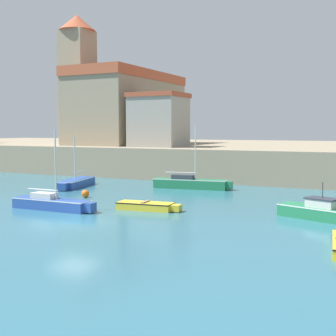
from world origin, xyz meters
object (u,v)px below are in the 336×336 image
sailboat_blue_0 (52,203)px  mooring_buoy (85,194)px  motorboat_green_2 (321,211)px  sailboat_blue_5 (76,183)px  church (120,103)px  harbor_shed_mid_row (159,120)px  dinghy_yellow_6 (147,206)px  sailboat_green_7 (191,183)px

sailboat_blue_0 → mooring_buoy: (-1.29, 5.33, -0.15)m
motorboat_green_2 → sailboat_blue_5: (-21.70, 6.07, -0.08)m
church → harbor_shed_mid_row: bearing=-35.4°
motorboat_green_2 → harbor_shed_mid_row: (-20.06, 18.90, 5.69)m
dinghy_yellow_6 → sailboat_green_7: bearing=99.0°
sailboat_blue_5 → church: church is taller
sailboat_blue_5 → harbor_shed_mid_row: size_ratio=1.00×
motorboat_green_2 → sailboat_blue_5: size_ratio=0.90×
mooring_buoy → harbor_shed_mid_row: (-2.91, 17.69, 5.87)m
sailboat_blue_5 → dinghy_yellow_6: (11.34, -7.61, -0.13)m
dinghy_yellow_6 → harbor_shed_mid_row: 23.38m
mooring_buoy → harbor_shed_mid_row: 18.87m
sailboat_blue_0 → church: 33.12m
sailboat_blue_5 → sailboat_green_7: sailboat_green_7 is taller
dinghy_yellow_6 → church: 33.60m
mooring_buoy → sailboat_blue_5: bearing=133.1°
harbor_shed_mid_row → sailboat_blue_5: bearing=-97.3°
dinghy_yellow_6 → sailboat_blue_5: bearing=146.1°
sailboat_blue_5 → harbor_shed_mid_row: 14.16m
harbor_shed_mid_row → motorboat_green_2: bearing=-43.3°
motorboat_green_2 → church: size_ratio=0.29×
sailboat_blue_5 → mooring_buoy: 6.66m
mooring_buoy → church: 27.98m
mooring_buoy → sailboat_blue_0: bearing=-76.3°
sailboat_blue_5 → mooring_buoy: sailboat_blue_5 is taller
motorboat_green_2 → dinghy_yellow_6: bearing=-171.6°
sailboat_blue_0 → sailboat_blue_5: (-5.84, 10.19, -0.05)m
mooring_buoy → harbor_shed_mid_row: harbor_shed_mid_row is taller
church → motorboat_green_2: bearing=-41.0°
motorboat_green_2 → sailboat_blue_5: bearing=164.4°
sailboat_blue_5 → sailboat_green_7: 10.17m
harbor_shed_mid_row → dinghy_yellow_6: bearing=-64.6°
motorboat_green_2 → dinghy_yellow_6: 10.48m
sailboat_blue_0 → sailboat_blue_5: 11.75m
sailboat_blue_0 → harbor_shed_mid_row: harbor_shed_mid_row is taller
motorboat_green_2 → harbor_shed_mid_row: size_ratio=0.89×
church → sailboat_green_7: bearing=-43.2°
motorboat_green_2 → sailboat_blue_0: bearing=-165.4°
motorboat_green_2 → mooring_buoy: 17.19m
sailboat_green_7 → church: size_ratio=0.38×
sailboat_green_7 → sailboat_blue_5: bearing=-160.9°
motorboat_green_2 → dinghy_yellow_6: motorboat_green_2 is taller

